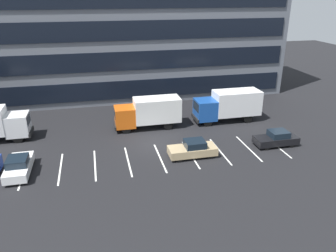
% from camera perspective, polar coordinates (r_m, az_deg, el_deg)
% --- Properties ---
extents(ground_plane, '(120.00, 120.00, 0.00)m').
position_cam_1_polar(ground_plane, '(31.43, -2.37, -3.27)').
color(ground_plane, black).
extents(office_building, '(41.21, 10.74, 21.60)m').
position_cam_1_polar(office_building, '(46.21, -7.00, 18.73)').
color(office_building, slate).
rests_on(office_building, ground_plane).
extents(lot_markings, '(22.54, 5.40, 0.01)m').
position_cam_1_polar(lot_markings, '(29.07, -1.37, -5.49)').
color(lot_markings, silver).
rests_on(lot_markings, ground_plane).
extents(box_truck_orange, '(6.98, 2.31, 3.24)m').
position_cam_1_polar(box_truck_orange, '(34.68, -3.33, 2.49)').
color(box_truck_orange, '#D85914').
rests_on(box_truck_orange, ground_plane).
extents(box_truck_blue, '(7.38, 2.44, 3.42)m').
position_cam_1_polar(box_truck_blue, '(37.12, 10.40, 3.67)').
color(box_truck_blue, '#194799').
rests_on(box_truck_blue, ground_plane).
extents(sedan_tan, '(4.20, 1.76, 1.50)m').
position_cam_1_polar(sedan_tan, '(29.07, 4.31, -3.99)').
color(sedan_tan, tan).
rests_on(sedan_tan, ground_plane).
extents(sedan_black, '(4.05, 1.70, 1.45)m').
position_cam_1_polar(sedan_black, '(32.68, 18.21, -2.08)').
color(sedan_black, black).
rests_on(sedan_black, ground_plane).
extents(sedan_white, '(1.76, 4.20, 1.50)m').
position_cam_1_polar(sedan_white, '(28.87, -24.37, -6.29)').
color(sedan_white, white).
rests_on(sedan_white, ground_plane).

